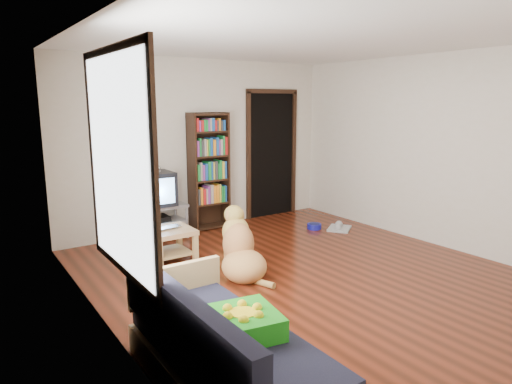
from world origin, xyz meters
TOP-DOWN VIEW (x-y plane):
  - ground at (0.00, 0.00)m, footprint 5.00×5.00m
  - ceiling at (0.00, 0.00)m, footprint 5.00×5.00m
  - wall_back at (0.00, 2.50)m, footprint 4.50×0.00m
  - wall_left at (-2.25, 0.00)m, footprint 0.00×5.00m
  - wall_right at (2.25, 0.00)m, footprint 0.00×5.00m
  - green_cushion at (-1.75, -1.44)m, footprint 0.53×0.53m
  - laptop at (-1.08, 1.28)m, footprint 0.35×0.26m
  - dog_bowl at (1.37, 1.36)m, footprint 0.22×0.22m
  - grey_rag at (1.67, 1.11)m, footprint 0.51×0.49m
  - window at (-2.23, -0.50)m, footprint 0.03×1.46m
  - doorway at (1.35, 2.48)m, footprint 1.03×0.05m
  - tv_stand at (-0.90, 2.25)m, footprint 0.90×0.45m
  - crt_tv at (-0.90, 2.27)m, footprint 0.55×0.52m
  - bookshelf at (0.05, 2.34)m, footprint 0.60×0.30m
  - sofa at (-1.87, -1.38)m, footprint 0.80×1.80m
  - coffee_table at (-1.08, 1.31)m, footprint 0.55×0.55m
  - dog at (-0.63, 0.37)m, footprint 0.62×0.99m

SIDE VIEW (x-z plane):
  - ground at x=0.00m, z-range 0.00..0.00m
  - grey_rag at x=1.67m, z-range 0.00..0.03m
  - dog_bowl at x=1.37m, z-range 0.00..0.08m
  - sofa at x=-1.87m, z-range -0.14..0.66m
  - tv_stand at x=-0.90m, z-range 0.02..0.52m
  - coffee_table at x=-1.08m, z-range 0.08..0.48m
  - dog at x=-0.63m, z-range -0.11..0.70m
  - laptop at x=-1.08m, z-range 0.40..0.43m
  - green_cushion at x=-1.75m, z-range 0.42..0.57m
  - crt_tv at x=-0.90m, z-range 0.45..1.03m
  - bookshelf at x=0.05m, z-range 0.10..1.90m
  - doorway at x=1.35m, z-range 0.03..2.21m
  - wall_back at x=0.00m, z-range -0.95..3.55m
  - wall_left at x=-2.25m, z-range -1.20..3.80m
  - wall_right at x=2.25m, z-range -1.20..3.80m
  - window at x=-2.23m, z-range 0.65..2.35m
  - ceiling at x=0.00m, z-range 2.60..2.60m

